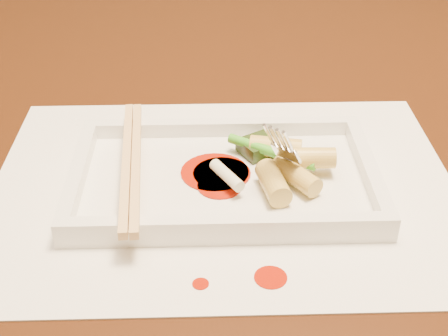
{
  "coord_description": "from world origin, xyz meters",
  "views": [
    {
      "loc": [
        -0.09,
        -0.59,
        1.06
      ],
      "look_at": [
        -0.08,
        -0.15,
        0.77
      ],
      "focal_mm": 50.0,
      "sensor_mm": 36.0,
      "label": 1
    }
  ],
  "objects_px": {
    "table": "(291,182)",
    "placemat": "(224,186)",
    "chopstick_a": "(127,162)",
    "plate_base": "(224,181)",
    "fork": "(309,90)"
  },
  "relations": [
    {
      "from": "table",
      "to": "placemat",
      "type": "distance_m",
      "value": 0.2
    },
    {
      "from": "table",
      "to": "chopstick_a",
      "type": "bearing_deg",
      "value": -137.92
    },
    {
      "from": "placemat",
      "to": "plate_base",
      "type": "xyz_separation_m",
      "value": [
        0.0,
        0.0,
        0.0
      ]
    },
    {
      "from": "fork",
      "to": "table",
      "type": "bearing_deg",
      "value": 84.7
    },
    {
      "from": "table",
      "to": "fork",
      "type": "bearing_deg",
      "value": -95.3
    },
    {
      "from": "plate_base",
      "to": "chopstick_a",
      "type": "bearing_deg",
      "value": 180.0
    },
    {
      "from": "table",
      "to": "plate_base",
      "type": "distance_m",
      "value": 0.2
    },
    {
      "from": "table",
      "to": "placemat",
      "type": "relative_size",
      "value": 3.5
    },
    {
      "from": "table",
      "to": "plate_base",
      "type": "height_order",
      "value": "plate_base"
    },
    {
      "from": "placemat",
      "to": "fork",
      "type": "xyz_separation_m",
      "value": [
        0.07,
        0.02,
        0.08
      ]
    },
    {
      "from": "table",
      "to": "placemat",
      "type": "xyz_separation_m",
      "value": [
        -0.08,
        -0.15,
        0.1
      ]
    },
    {
      "from": "table",
      "to": "chopstick_a",
      "type": "relative_size",
      "value": 7.22
    },
    {
      "from": "placemat",
      "to": "fork",
      "type": "relative_size",
      "value": 2.86
    },
    {
      "from": "placemat",
      "to": "chopstick_a",
      "type": "bearing_deg",
      "value": 180.0
    },
    {
      "from": "table",
      "to": "chopstick_a",
      "type": "height_order",
      "value": "chopstick_a"
    }
  ]
}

